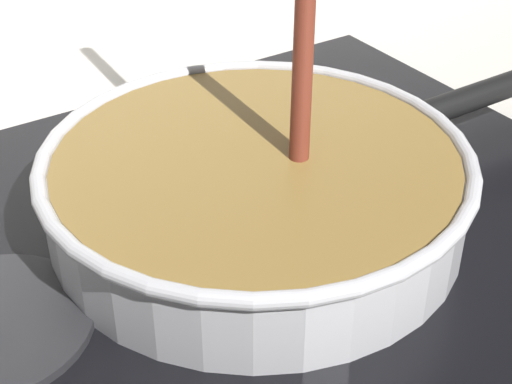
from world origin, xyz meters
TOP-DOWN VIEW (x-y plane):
  - hob_plate at (-0.03, 0.22)m, footprint 0.56×0.48m
  - burner_ring at (-0.03, 0.22)m, footprint 0.21×0.21m
  - cooking_pan at (-0.03, 0.22)m, footprint 0.45×0.30m

SIDE VIEW (x-z plane):
  - hob_plate at x=-0.03m, z-range 0.00..0.01m
  - burner_ring at x=-0.03m, z-range 0.01..0.02m
  - cooking_pan at x=-0.03m, z-range -0.12..0.21m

